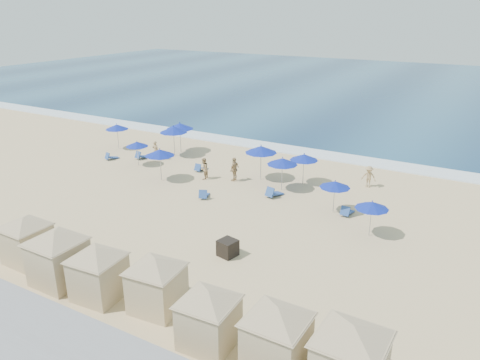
% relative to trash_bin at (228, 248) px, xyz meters
% --- Properties ---
extents(ground, '(160.00, 160.00, 0.00)m').
position_rel_trash_bin_xyz_m(ground, '(-5.20, 3.64, -0.44)').
color(ground, '#D0B484').
rests_on(ground, ground).
extents(ocean, '(160.00, 80.00, 0.06)m').
position_rel_trash_bin_xyz_m(ocean, '(-5.20, 58.64, -0.41)').
color(ocean, navy).
rests_on(ocean, ground).
extents(surf_line, '(160.00, 2.50, 0.08)m').
position_rel_trash_bin_xyz_m(surf_line, '(-5.20, 19.14, -0.40)').
color(surf_line, white).
rests_on(surf_line, ground).
extents(trash_bin, '(1.04, 1.04, 0.87)m').
position_rel_trash_bin_xyz_m(trash_bin, '(0.00, 0.00, 0.00)').
color(trash_bin, black).
rests_on(trash_bin, ground).
extents(cabana_0, '(4.26, 4.26, 2.67)m').
position_rel_trash_bin_xyz_m(cabana_0, '(-8.44, -5.48, 1.10)').
color(cabana_0, tan).
rests_on(cabana_0, ground).
extents(cabana_1, '(4.65, 4.65, 2.92)m').
position_rel_trash_bin_xyz_m(cabana_1, '(-5.50, -6.01, 1.23)').
color(cabana_1, tan).
rests_on(cabana_1, ground).
extents(cabana_2, '(4.25, 4.25, 2.67)m').
position_rel_trash_bin_xyz_m(cabana_2, '(-3.03, -5.95, 1.09)').
color(cabana_2, tan).
rests_on(cabana_2, ground).
extents(cabana_3, '(4.25, 4.25, 2.67)m').
position_rel_trash_bin_xyz_m(cabana_3, '(-0.23, -5.37, 1.09)').
color(cabana_3, tan).
rests_on(cabana_3, ground).
extents(cabana_4, '(4.17, 4.17, 2.62)m').
position_rel_trash_bin_xyz_m(cabana_4, '(2.91, -6.17, 1.06)').
color(cabana_4, tan).
rests_on(cabana_4, ground).
extents(cabana_5, '(4.38, 4.38, 2.75)m').
position_rel_trash_bin_xyz_m(cabana_5, '(5.63, -5.96, 1.14)').
color(cabana_5, tan).
rests_on(cabana_5, ground).
extents(cabana_6, '(4.67, 4.67, 2.93)m').
position_rel_trash_bin_xyz_m(cabana_6, '(8.23, -5.85, 1.24)').
color(cabana_6, tan).
rests_on(cabana_6, ground).
extents(umbrella_0, '(2.05, 2.05, 2.34)m').
position_rel_trash_bin_xyz_m(umbrella_0, '(-18.80, 11.85, 1.59)').
color(umbrella_0, '#A5A8AD').
rests_on(umbrella_0, ground).
extents(umbrella_1, '(1.82, 1.82, 2.07)m').
position_rel_trash_bin_xyz_m(umbrella_1, '(-13.99, 9.05, 1.36)').
color(umbrella_1, '#A5A8AD').
rests_on(umbrella_1, ground).
extents(umbrella_2, '(2.39, 2.39, 2.72)m').
position_rel_trash_bin_xyz_m(umbrella_2, '(-13.23, 13.82, 1.92)').
color(umbrella_2, '#A5A8AD').
rests_on(umbrella_2, ground).
extents(umbrella_3, '(2.18, 2.18, 2.48)m').
position_rel_trash_bin_xyz_m(umbrella_3, '(-10.14, 7.20, 1.72)').
color(umbrella_3, '#A5A8AD').
rests_on(umbrella_3, ground).
extents(umbrella_4, '(2.39, 2.39, 2.72)m').
position_rel_trash_bin_xyz_m(umbrella_4, '(-12.98, 12.57, 1.92)').
color(umbrella_4, '#A5A8AD').
rests_on(umbrella_4, ground).
extents(umbrella_5, '(2.37, 2.37, 2.70)m').
position_rel_trash_bin_xyz_m(umbrella_5, '(-3.80, 11.05, 1.90)').
color(umbrella_5, '#A5A8AD').
rests_on(umbrella_5, ground).
extents(umbrella_6, '(2.15, 2.15, 2.44)m').
position_rel_trash_bin_xyz_m(umbrella_6, '(-1.52, 9.86, 1.68)').
color(umbrella_6, '#A5A8AD').
rests_on(umbrella_6, ground).
extents(umbrella_7, '(2.06, 2.06, 2.34)m').
position_rel_trash_bin_xyz_m(umbrella_7, '(-0.69, 11.75, 1.60)').
color(umbrella_7, '#A5A8AD').
rests_on(umbrella_7, ground).
extents(umbrella_8, '(1.91, 1.91, 2.17)m').
position_rel_trash_bin_xyz_m(umbrella_8, '(2.94, 7.96, 1.45)').
color(umbrella_8, '#A5A8AD').
rests_on(umbrella_8, ground).
extents(umbrella_9, '(1.89, 1.89, 2.15)m').
position_rel_trash_bin_xyz_m(umbrella_9, '(5.77, 5.91, 1.42)').
color(umbrella_9, '#A5A8AD').
rests_on(umbrella_9, ground).
extents(beach_chair_0, '(0.84, 1.27, 0.65)m').
position_rel_trash_bin_xyz_m(beach_chair_0, '(-17.07, 9.08, -0.21)').
color(beach_chair_0, '#274A91').
rests_on(beach_chair_0, ground).
extents(beach_chair_1, '(0.86, 1.41, 0.72)m').
position_rel_trash_bin_xyz_m(beach_chair_1, '(-14.96, 10.53, -0.19)').
color(beach_chair_1, '#274A91').
rests_on(beach_chair_1, ground).
extents(beach_chair_2, '(0.62, 1.24, 0.66)m').
position_rel_trash_bin_xyz_m(beach_chair_2, '(-8.81, 10.39, -0.21)').
color(beach_chair_2, '#274A91').
rests_on(beach_chair_2, ground).
extents(beach_chair_3, '(0.99, 1.36, 0.68)m').
position_rel_trash_bin_xyz_m(beach_chair_3, '(-5.46, 5.91, -0.20)').
color(beach_chair_3, '#274A91').
rests_on(beach_chair_3, ground).
extents(beach_chair_4, '(0.93, 1.50, 0.77)m').
position_rel_trash_bin_xyz_m(beach_chair_4, '(-1.48, 8.43, -0.17)').
color(beach_chair_4, '#274A91').
rests_on(beach_chair_4, ground).
extents(beach_chair_5, '(0.62, 1.28, 0.69)m').
position_rel_trash_bin_xyz_m(beach_chair_5, '(3.80, 7.99, -0.20)').
color(beach_chair_5, '#274A91').
rests_on(beach_chair_5, ground).
extents(beachgoer_0, '(0.62, 0.43, 1.64)m').
position_rel_trash_bin_xyz_m(beachgoer_0, '(-13.67, 10.90, 0.39)').
color(beachgoer_0, tan).
rests_on(beachgoer_0, ground).
extents(beachgoer_1, '(0.73, 0.88, 1.62)m').
position_rel_trash_bin_xyz_m(beachgoer_1, '(-7.53, 9.02, 0.38)').
color(beachgoer_1, tan).
rests_on(beachgoer_1, ground).
extents(beachgoer_2, '(0.46, 1.07, 1.81)m').
position_rel_trash_bin_xyz_m(beachgoer_2, '(-5.35, 9.83, 0.47)').
color(beachgoer_2, tan).
rests_on(beachgoer_2, ground).
extents(beachgoer_3, '(1.05, 0.65, 1.57)m').
position_rel_trash_bin_xyz_m(beachgoer_3, '(3.63, 13.45, 0.35)').
color(beachgoer_3, tan).
rests_on(beachgoer_3, ground).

